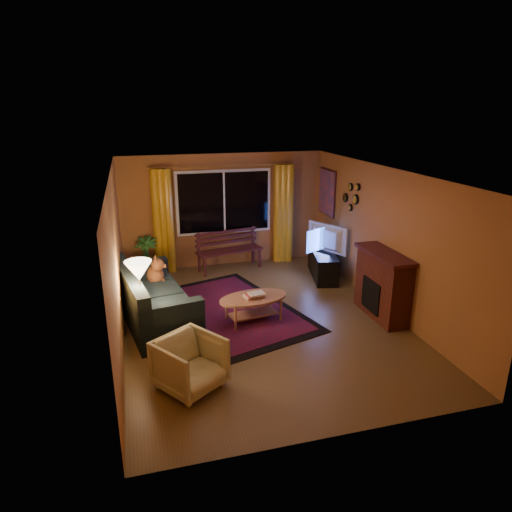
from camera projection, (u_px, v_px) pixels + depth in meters
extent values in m
cube|color=brown|center=(261.00, 320.00, 7.80)|extent=(4.50, 6.00, 0.02)
cube|color=white|center=(261.00, 172.00, 7.00)|extent=(4.50, 6.00, 0.02)
cube|color=#B47037|center=(224.00, 210.00, 10.15)|extent=(4.50, 0.02, 2.50)
cube|color=#B47037|center=(116.00, 262.00, 6.83)|extent=(0.02, 6.00, 2.50)
cube|color=#B47037|center=(385.00, 240.00, 7.97)|extent=(0.02, 6.00, 2.50)
cube|color=black|center=(224.00, 202.00, 10.03)|extent=(2.00, 0.02, 1.30)
cylinder|color=#BF8C3F|center=(224.00, 166.00, 9.74)|extent=(3.20, 0.03, 0.03)
cylinder|color=gold|center=(163.00, 221.00, 9.74)|extent=(0.36, 0.36, 2.24)
cylinder|color=gold|center=(283.00, 214.00, 10.42)|extent=(0.36, 0.36, 2.24)
cube|color=#3C1515|center=(230.00, 260.00, 10.10)|extent=(1.52, 0.72, 0.44)
imported|color=#235B1E|center=(146.00, 257.00, 9.65)|extent=(0.55, 0.55, 0.86)
cube|color=black|center=(155.00, 295.00, 7.63)|extent=(1.36, 2.43, 0.93)
imported|color=beige|center=(190.00, 361.00, 5.81)|extent=(1.01, 0.99, 0.76)
cylinder|color=#BF8C3F|center=(141.00, 303.00, 6.86)|extent=(0.23, 0.23, 1.30)
cube|color=maroon|center=(231.00, 310.00, 8.13)|extent=(2.79, 3.56, 0.02)
cylinder|color=#B87A56|center=(253.00, 309.00, 7.71)|extent=(1.35, 1.35, 0.43)
cube|color=black|center=(323.00, 264.00, 9.66)|extent=(0.74, 1.39, 0.55)
imported|color=black|center=(324.00, 239.00, 9.48)|extent=(0.58, 0.96, 0.58)
cube|color=maroon|center=(383.00, 286.00, 7.77)|extent=(0.40, 1.20, 1.10)
cube|color=#E14F2C|center=(327.00, 192.00, 10.07)|extent=(0.04, 0.76, 0.96)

